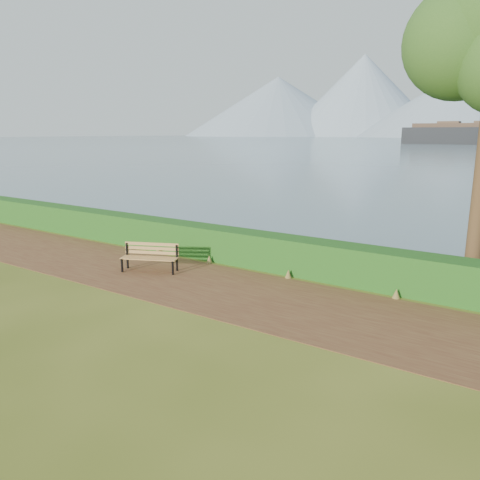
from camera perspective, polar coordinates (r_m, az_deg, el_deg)
The scene contains 4 objects.
ground at distance 12.06m, azimuth -5.49°, elevation -5.83°, with size 140.00×140.00×0.00m, color #4C5919.
path at distance 12.28m, azimuth -4.61°, elevation -5.44°, with size 40.00×3.40×0.01m, color #592D1E.
hedge at distance 13.94m, azimuth 1.19°, elevation -1.02°, with size 32.00×0.85×1.00m, color #164714.
bench at distance 13.55m, azimuth -10.88°, elevation -1.84°, with size 1.65×1.06×0.80m.
Camera 1 is at (7.23, -8.83, 3.89)m, focal length 35.00 mm.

